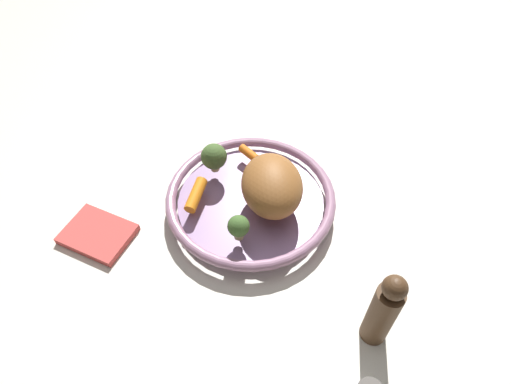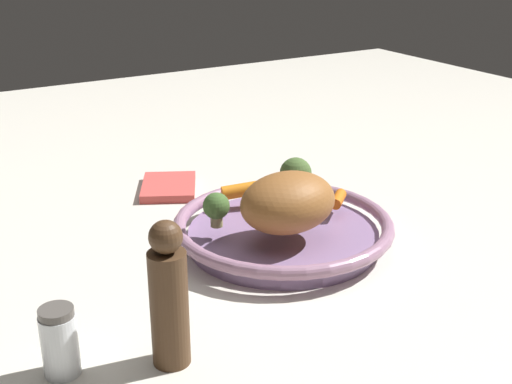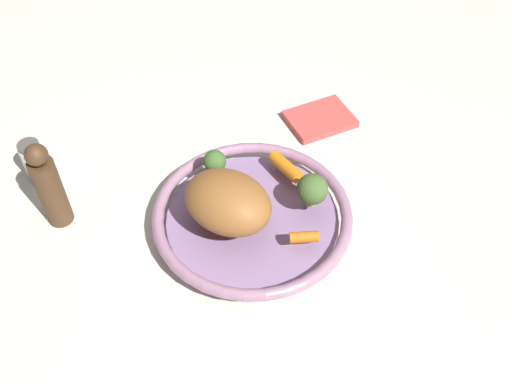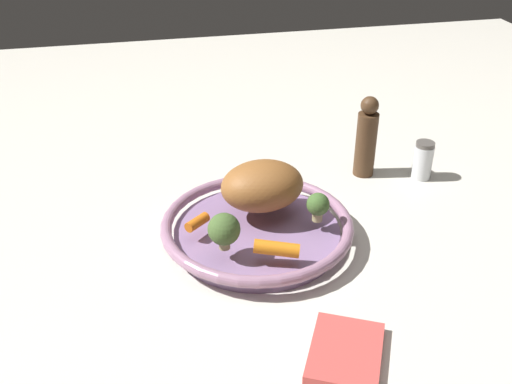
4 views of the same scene
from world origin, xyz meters
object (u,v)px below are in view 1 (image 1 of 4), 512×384
(broccoli_floret_large, at_px, (214,157))
(broccoli_floret_edge, at_px, (239,227))
(roast_chicken_piece, at_px, (272,185))
(baby_carrot_center, at_px, (248,153))
(pepper_mill, at_px, (383,311))
(baby_carrot_near_rim, at_px, (196,195))
(dish_towel, at_px, (98,234))
(serving_bowl, at_px, (251,200))

(broccoli_floret_large, height_order, broccoli_floret_edge, broccoli_floret_large)
(roast_chicken_piece, distance_m, broccoli_floret_edge, 0.10)
(baby_carrot_center, relative_size, pepper_mill, 0.26)
(baby_carrot_near_rim, distance_m, pepper_mill, 0.38)
(dish_towel, bearing_deg, pepper_mill, 156.24)
(roast_chicken_piece, relative_size, baby_carrot_near_rim, 2.05)
(roast_chicken_piece, xyz_separation_m, broccoli_floret_large, (0.10, -0.08, -0.01))
(baby_carrot_center, xyz_separation_m, pepper_mill, (-0.18, 0.36, 0.03))
(pepper_mill, bearing_deg, baby_carrot_center, -62.97)
(broccoli_floret_edge, height_order, pepper_mill, pepper_mill)
(baby_carrot_near_rim, bearing_deg, serving_bowl, -175.61)
(broccoli_floret_edge, distance_m, pepper_mill, 0.26)
(baby_carrot_near_rim, xyz_separation_m, pepper_mill, (-0.28, 0.25, 0.03))
(baby_carrot_near_rim, distance_m, broccoli_floret_edge, 0.12)
(pepper_mill, bearing_deg, serving_bowl, -55.07)
(baby_carrot_near_rim, distance_m, broccoli_floret_large, 0.08)
(serving_bowl, relative_size, roast_chicken_piece, 2.27)
(serving_bowl, distance_m, dish_towel, 0.29)
(pepper_mill, relative_size, dish_towel, 1.36)
(baby_carrot_center, bearing_deg, dish_towel, 28.84)
(roast_chicken_piece, bearing_deg, broccoli_floret_large, -38.47)
(serving_bowl, height_order, broccoli_floret_large, broccoli_floret_large)
(roast_chicken_piece, relative_size, pepper_mill, 0.86)
(broccoli_floret_large, xyz_separation_m, pepper_mill, (-0.25, 0.33, 0.00))
(serving_bowl, relative_size, baby_carrot_center, 7.35)
(serving_bowl, relative_size, dish_towel, 2.64)
(broccoli_floret_large, relative_size, broccoli_floret_edge, 1.20)
(roast_chicken_piece, height_order, dish_towel, roast_chicken_piece)
(pepper_mill, bearing_deg, broccoli_floret_large, -52.64)
(serving_bowl, height_order, broccoli_floret_edge, broccoli_floret_edge)
(roast_chicken_piece, distance_m, pepper_mill, 0.28)
(roast_chicken_piece, height_order, baby_carrot_center, roast_chicken_piece)
(dish_towel, bearing_deg, baby_carrot_center, -151.16)
(broccoli_floret_large, bearing_deg, baby_carrot_center, -153.39)
(serving_bowl, distance_m, broccoli_floret_edge, 0.11)
(broccoli_floret_large, relative_size, dish_towel, 0.49)
(baby_carrot_near_rim, bearing_deg, broccoli_floret_large, -114.31)
(serving_bowl, xyz_separation_m, roast_chicken_piece, (-0.04, 0.02, 0.06))
(broccoli_floret_edge, xyz_separation_m, dish_towel, (0.26, -0.04, -0.06))
(roast_chicken_piece, xyz_separation_m, dish_towel, (0.32, 0.04, -0.08))
(baby_carrot_center, relative_size, dish_towel, 0.36)
(baby_carrot_center, bearing_deg, broccoli_floret_large, 26.61)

